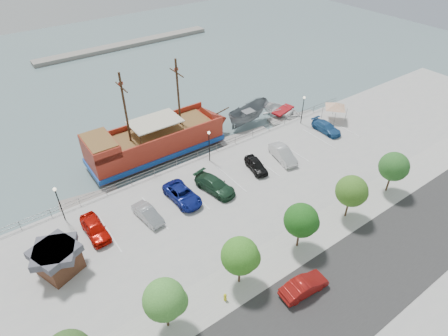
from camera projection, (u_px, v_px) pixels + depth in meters
ground at (241, 194)px, 43.45m from camera, size 160.00×160.00×0.00m
land_slab at (404, 332)px, 29.55m from camera, size 100.00×58.00×1.20m
street at (354, 283)px, 32.44m from camera, size 100.00×8.00×0.04m
sidewalk at (304, 241)px, 36.34m from camera, size 100.00×4.00×0.05m
seawall_railing at (204, 152)px, 47.60m from camera, size 50.00×0.06×1.00m
far_shore at (126, 45)px, 83.62m from camera, size 40.00×3.00×0.80m
pirate_ship at (166, 138)px, 49.08m from camera, size 20.55×5.85×12.93m
patrol_boat at (248, 116)px, 55.38m from camera, size 7.84×3.73×2.92m
speedboat at (283, 113)px, 57.80m from camera, size 6.00×7.34×1.33m
dock_west at (89, 199)px, 42.47m from camera, size 6.72×2.96×0.37m
dock_mid at (244, 137)px, 52.89m from camera, size 7.92×3.06×0.44m
dock_east at (293, 118)px, 57.27m from camera, size 7.99×4.00×0.44m
shed at (57, 259)px, 32.69m from camera, size 4.44×4.44×2.84m
canopy_tent at (336, 102)px, 53.67m from camera, size 4.00×4.00×3.24m
street_sedan at (304, 286)px, 31.38m from camera, size 4.51×1.86×1.45m
fire_hydrant at (225, 297)px, 30.88m from camera, size 0.27×0.27×0.79m
lamp_post_left at (58, 198)px, 36.92m from camera, size 0.36×0.36×4.28m
lamp_post_mid at (209, 141)px, 45.31m from camera, size 0.36×0.36×4.28m
lamp_post_right at (303, 105)px, 52.76m from camera, size 0.36×0.36×4.28m
tree_b at (166, 300)px, 27.40m from camera, size 3.30×3.20×5.00m
tree_c at (242, 256)px, 30.66m from camera, size 3.30×3.20×5.00m
tree_d at (303, 221)px, 33.92m from camera, size 3.30×3.20×5.00m
tree_e at (353, 192)px, 37.18m from camera, size 3.30×3.20×5.00m
tree_f at (395, 167)px, 40.44m from camera, size 3.30×3.20×5.00m
parked_car_a at (95, 228)px, 36.62m from camera, size 1.93×4.65×1.58m
parked_car_b at (148, 214)px, 38.37m from camera, size 1.98×4.27×1.36m
parked_car_c at (182, 195)px, 40.71m from camera, size 2.66×5.36×1.46m
parked_car_d at (215, 185)px, 41.99m from camera, size 3.15×5.58×1.52m
parked_car_e at (256, 165)px, 45.15m from camera, size 2.41×4.26×1.37m
parked_car_f at (283, 154)px, 46.83m from camera, size 2.62×5.03×1.58m
parked_car_h at (326, 127)px, 52.26m from camera, size 1.97×4.67×1.34m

